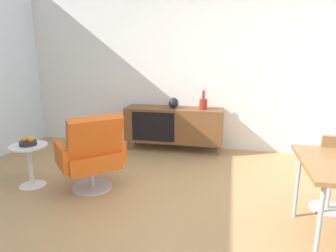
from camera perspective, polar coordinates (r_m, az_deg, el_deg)
The scene contains 9 objects.
ground_plane at distance 2.96m, azimuth 2.72°, elevation -19.12°, with size 8.32×8.32×0.00m, color tan.
wall_back at distance 5.07m, azimuth 7.86°, elevation 11.38°, with size 6.80×0.12×2.80m, color white.
sideboard at distance 4.98m, azimuth 1.09°, elevation 0.27°, with size 1.60×0.45×0.72m.
vase_cobalt at distance 4.84m, azimuth 6.73°, elevation 4.32°, with size 0.13×0.13×0.30m.
vase_sculptural_dark at distance 4.91m, azimuth 1.06°, elevation 4.44°, with size 0.16×0.16×0.17m.
dining_chair_back_left at distance 3.45m, azimuth 29.12°, elevation -7.25°, with size 0.40×0.43×0.86m.
lounge_chair_red at distance 3.62m, azimuth -14.34°, elevation -4.98°, with size 0.91×0.91×0.95m.
side_table_round at distance 4.05m, azimuth -24.78°, elevation -6.01°, with size 0.44×0.44×0.52m.
fruit_bowl at distance 3.98m, azimuth -25.12°, elevation -2.82°, with size 0.20×0.20×0.11m.
Camera 1 is at (0.39, -2.45, 1.61)m, focal length 32.02 mm.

